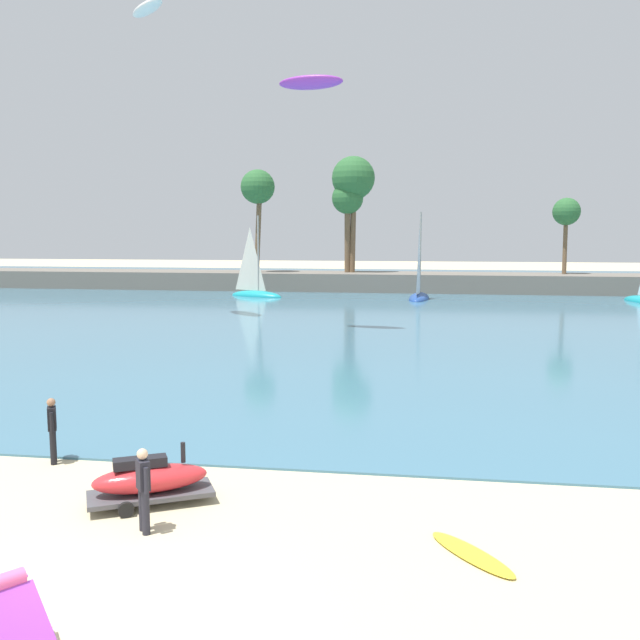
% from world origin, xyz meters
% --- Properties ---
extents(ground_plane, '(260.00, 260.00, 0.00)m').
position_xyz_m(ground_plane, '(0.00, 0.00, 0.00)').
color(ground_plane, beige).
extents(sea, '(220.00, 92.26, 0.06)m').
position_xyz_m(sea, '(0.00, 53.01, 0.03)').
color(sea, teal).
rests_on(sea, ground).
extents(palm_headland, '(115.70, 6.23, 13.06)m').
position_xyz_m(palm_headland, '(7.23, 59.15, 3.51)').
color(palm_headland, slate).
rests_on(palm_headland, ground).
extents(watercraft_on_trailer, '(2.77, 2.10, 1.28)m').
position_xyz_m(watercraft_on_trailer, '(-0.86, 4.41, 0.52)').
color(watercraft_on_trailer, '#4C4C51').
rests_on(watercraft_on_trailer, ground).
extents(person_rigging_by_gear, '(0.37, 0.45, 1.67)m').
position_xyz_m(person_rigging_by_gear, '(-0.41, 3.06, 0.89)').
color(person_rigging_by_gear, '#23232D').
rests_on(person_rigging_by_gear, ground).
extents(person_at_waterline, '(0.34, 0.50, 1.67)m').
position_xyz_m(person_at_waterline, '(-4.28, 6.56, 0.89)').
color(person_at_waterline, black).
rests_on(person_at_waterline, ground).
extents(surfboard, '(1.71, 1.97, 0.08)m').
position_xyz_m(surfboard, '(5.76, 3.00, 0.04)').
color(surfboard, yellow).
rests_on(surfboard, ground).
extents(sailboat_toward_headland, '(5.48, 3.45, 7.65)m').
position_xyz_m(sailboat_toward_headland, '(-10.28, 51.27, 0.75)').
color(sailboat_toward_headland, teal).
rests_on(sailboat_toward_headland, sea).
extents(sailboat_far_left, '(2.13, 5.59, 7.92)m').
position_xyz_m(sailboat_far_left, '(4.18, 50.74, 0.77)').
color(sailboat_far_left, '#234793').
rests_on(sailboat_far_left, sea).
extents(kite_aloft_high_over_bay, '(3.75, 4.01, 0.87)m').
position_xyz_m(kite_aloft_high_over_bay, '(-12.55, 33.87, 19.46)').
color(kite_aloft_high_over_bay, white).
extents(kite_aloft_low_near_shore, '(3.80, 1.86, 0.90)m').
position_xyz_m(kite_aloft_low_near_shore, '(-1.58, 29.50, 13.80)').
color(kite_aloft_low_near_shore, purple).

